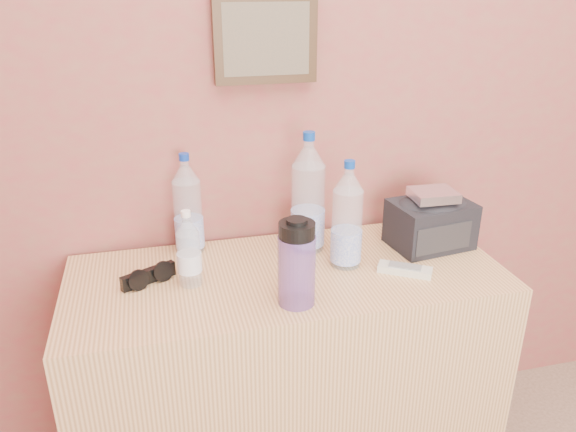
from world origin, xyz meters
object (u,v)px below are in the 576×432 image
Objects in this scene: pet_large_c at (308,199)px; foil_packet at (433,195)px; pet_large_d at (347,220)px; toiletry_bag at (431,221)px; sunglasses at (148,276)px; ac_remote at (405,270)px; pet_small at (189,253)px; dresser at (287,381)px; pet_large_b at (188,209)px; nalgene_bottle at (297,263)px.

pet_large_c is 0.38m from foil_packet.
pet_large_d reaches higher than toiletry_bag.
sunglasses is 1.05× the size of ac_remote.
foil_packet is (0.14, 0.14, 0.17)m from ac_remote.
sunglasses is at bearing -168.07° from pet_large_c.
pet_small is at bearing 177.08° from toiletry_bag.
dresser is 0.58m from pet_large_c.
pet_large_c is 0.40m from pet_small.
pet_large_c reaches higher than pet_large_b.
toiletry_bag is at bearing -11.34° from pet_large_b.
pet_large_c is 1.16× the size of pet_large_d.
nalgene_bottle is (-0.02, -0.16, 0.51)m from dresser.
toiletry_bag reaches higher than dresser.
pet_small is 0.92× the size of nalgene_bottle.
nalgene_bottle is at bearing -162.92° from toiletry_bag.
foil_packet is (0.74, 0.05, 0.08)m from pet_small.
dresser is 9.50× the size of foil_packet.
pet_large_b is at bearing 122.68° from nalgene_bottle.
pet_large_c is 2.33× the size of sunglasses.
ac_remote is at bearing -44.65° from pet_large_c.
ac_remote is at bearing -8.27° from pet_small.
pet_small is 1.44× the size of ac_remote.
pet_large_b is at bearing 168.22° from pet_large_c.
pet_large_b is 0.67m from ac_remote.
toiletry_bag is at bearing 11.12° from pet_large_d.
nalgene_bottle is 1.56× the size of ac_remote.
sunglasses is 1.21× the size of foil_packet.
foil_packet reaches higher than sunglasses.
foil_packet is (0.72, -0.16, 0.04)m from pet_large_b.
pet_small is at bearing -94.77° from pet_large_b.
nalgene_bottle is at bearing -54.92° from sunglasses.
pet_small is at bearing -176.30° from foil_packet.
sunglasses is at bearing -179.07° from foil_packet.
pet_large_d reaches higher than dresser.
pet_large_c is 0.33m from nalgene_bottle.
dresser is 0.53m from nalgene_bottle.
pet_small is at bearing -43.57° from sunglasses.
ac_remote is at bearing -32.04° from pet_large_d.
pet_large_c is 2.45× the size of ac_remote.
pet_large_b is 0.48m from pet_large_d.
nalgene_bottle is 0.37m from ac_remote.
pet_large_d is at bearing -59.02° from pet_large_c.
nalgene_bottle is 0.99× the size of toiletry_bag.
pet_large_c is at bearing -11.78° from pet_large_b.
sunglasses is (-0.37, 0.20, -0.10)m from nalgene_bottle.
nalgene_bottle is (0.26, -0.16, 0.02)m from pet_small.
pet_large_b reaches higher than nalgene_bottle.
pet_large_b reaches higher than sunglasses.
pet_small is 0.91× the size of toiletry_bag.
pet_large_d is at bearing -25.32° from pet_large_b.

